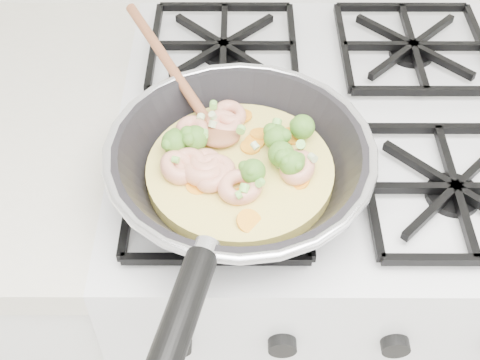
{
  "coord_description": "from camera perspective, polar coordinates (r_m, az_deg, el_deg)",
  "views": [
    {
      "loc": [
        -0.12,
        1.02,
        1.52
      ],
      "look_at": [
        -0.12,
        1.55,
        0.93
      ],
      "focal_mm": 47.65,
      "sensor_mm": 36.0,
      "label": 1
    }
  ],
  "objects": [
    {
      "name": "skillet",
      "position": [
        0.77,
        -0.19,
        1.33
      ],
      "size": [
        0.33,
        0.59,
        0.1
      ],
      "rotation": [
        0.0,
        0.0,
        0.39
      ],
      "color": "black",
      "rests_on": "stove"
    },
    {
      "name": "stove",
      "position": [
        1.27,
        5.66,
        -9.33
      ],
      "size": [
        0.6,
        0.6,
        0.92
      ],
      "color": "silver",
      "rests_on": "ground"
    }
  ]
}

